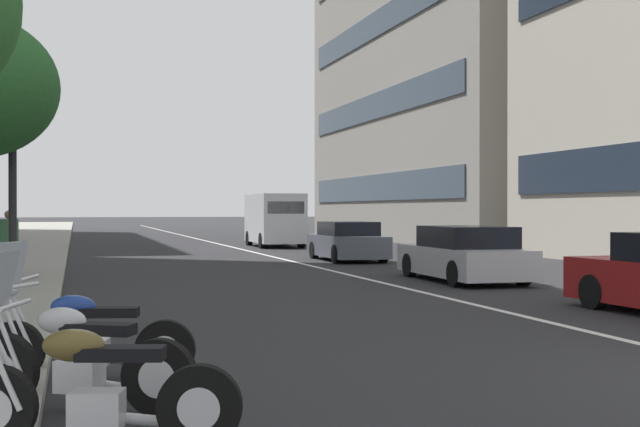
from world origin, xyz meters
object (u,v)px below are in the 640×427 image
motorcycle_far_end_row (76,361)px  delivery_van_ahead (274,219)px  street_lamp_with_banners (24,46)px  motorcycle_second_in_row (91,391)px  car_mid_block_traffic (347,242)px  pedestrian_on_plaza (9,242)px  motorcycle_mid_row (87,341)px  car_following_behind (464,255)px

motorcycle_far_end_row → delivery_van_ahead: size_ratio=0.39×
motorcycle_far_end_row → street_lamp_with_banners: size_ratio=0.21×
motorcycle_second_in_row → car_mid_block_traffic: size_ratio=0.49×
street_lamp_with_banners → pedestrian_on_plaza: 5.11m
motorcycle_mid_row → car_mid_block_traffic: 20.62m
motorcycle_mid_row → car_following_behind: size_ratio=0.46×
car_following_behind → street_lamp_with_banners: size_ratio=0.50×
street_lamp_with_banners → pedestrian_on_plaza: (2.25, 0.48, -4.56)m
motorcycle_second_in_row → delivery_van_ahead: bearing=-89.7°
car_following_behind → motorcycle_second_in_row: bearing=145.8°
car_mid_block_traffic → street_lamp_with_banners: bearing=126.8°
motorcycle_second_in_row → delivery_van_ahead: delivery_van_ahead is taller
car_mid_block_traffic → motorcycle_far_end_row: bearing=156.2°
motorcycle_second_in_row → motorcycle_far_end_row: motorcycle_far_end_row is taller
car_mid_block_traffic → pedestrian_on_plaza: bearing=116.7°
motorcycle_mid_row → delivery_van_ahead: (29.89, -9.10, 0.94)m
motorcycle_far_end_row → street_lamp_with_banners: 13.46m
delivery_van_ahead → car_following_behind: bearing=-178.4°
motorcycle_second_in_row → delivery_van_ahead: (32.45, -9.11, 0.91)m
motorcycle_second_in_row → motorcycle_far_end_row: (1.25, 0.11, 0.01)m
motorcycle_second_in_row → motorcycle_mid_row: motorcycle_second_in_row is taller
motorcycle_mid_row → street_lamp_with_banners: 12.29m
delivery_van_ahead → pedestrian_on_plaza: (-16.54, 10.82, -0.39)m
car_following_behind → delivery_van_ahead: (20.09, 0.08, 0.70)m
motorcycle_far_end_row → street_lamp_with_banners: street_lamp_with_banners is taller
delivery_van_ahead → motorcycle_second_in_row: bearing=165.7°
delivery_van_ahead → street_lamp_with_banners: street_lamp_with_banners is taller
motorcycle_far_end_row → delivery_van_ahead: (31.20, -9.22, 0.90)m
delivery_van_ahead → street_lamp_with_banners: (-18.79, 10.34, 4.18)m
motorcycle_second_in_row → car_mid_block_traffic: bearing=-97.2°
motorcycle_second_in_row → motorcycle_mid_row: size_ratio=0.98×
car_mid_block_traffic → street_lamp_with_banners: size_ratio=0.46×
car_mid_block_traffic → pedestrian_on_plaza: 11.93m
street_lamp_with_banners → motorcycle_far_end_row: bearing=-174.8°
motorcycle_mid_row → car_mid_block_traffic: car_mid_block_traffic is taller
motorcycle_second_in_row → car_following_behind: bearing=-110.6°
motorcycle_far_end_row → car_mid_block_traffic: size_ratio=0.45×
car_mid_block_traffic → pedestrian_on_plaza: pedestrian_on_plaza is taller
delivery_van_ahead → car_mid_block_traffic: bearing=-179.1°
car_following_behind → delivery_van_ahead: 20.10m
car_following_behind → delivery_van_ahead: size_ratio=0.91×
motorcycle_mid_row → car_mid_block_traffic: bearing=-102.5°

